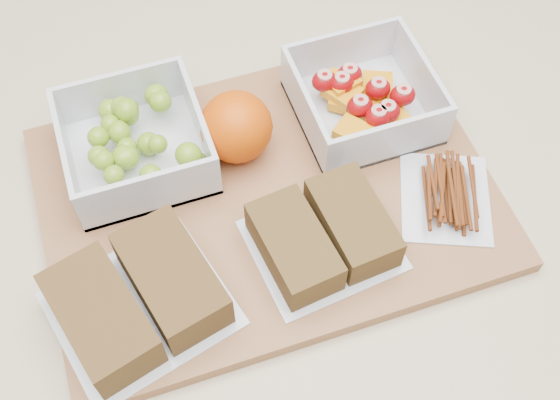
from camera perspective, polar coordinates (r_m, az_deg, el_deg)
The scene contains 8 objects.
counter at distance 1.08m, azimuth 0.23°, elevation -13.63°, with size 1.20×0.90×0.90m, color beige.
cutting_board at distance 0.67m, azimuth -1.00°, elevation 0.22°, with size 0.42×0.30×0.02m, color #9B6740.
grape_container at distance 0.68m, azimuth -11.59°, elevation 4.66°, with size 0.13×0.13×0.06m.
fruit_container at distance 0.71m, azimuth 6.75°, elevation 8.12°, with size 0.13×0.13×0.05m.
orange at distance 0.67m, azimuth -3.58°, elevation 5.95°, with size 0.07×0.07×0.07m, color #E15005.
sandwich_bag_left at distance 0.60m, azimuth -11.53°, elevation -7.87°, with size 0.17×0.16×0.04m.
sandwich_bag_center at distance 0.62m, azimuth 3.55°, elevation -2.87°, with size 0.14×0.12×0.04m.
pretzel_bag at distance 0.67m, azimuth 13.43°, elevation 0.60°, with size 0.12×0.12×0.02m.
Camera 1 is at (-0.12, -0.32, 1.47)m, focal length 45.00 mm.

